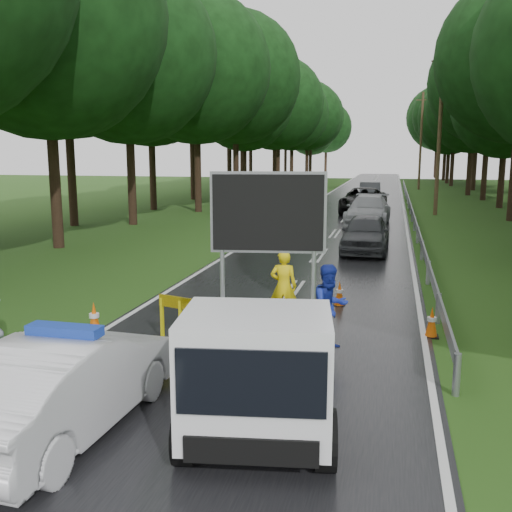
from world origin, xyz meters
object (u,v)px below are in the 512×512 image
(officer, at_px, (284,286))
(civilian, at_px, (330,307))
(queue_car_second, at_px, (368,210))
(queue_car_first, at_px, (366,233))
(work_truck, at_px, (262,358))
(queue_car_third, at_px, (364,201))
(police_sedan, at_px, (68,384))
(queue_car_fourth, at_px, (370,192))
(barrier, at_px, (210,314))

(officer, height_order, civilian, civilian)
(queue_car_second, bearing_deg, queue_car_first, -85.57)
(work_truck, bearing_deg, queue_car_third, 81.52)
(police_sedan, xyz_separation_m, queue_car_third, (2.40, 30.36, 0.13))
(officer, bearing_deg, queue_car_fourth, -94.63)
(barrier, distance_m, queue_car_second, 20.99)
(police_sedan, height_order, civilian, civilian)
(barrier, xyz_separation_m, queue_car_third, (1.51, 26.88, 0.05))
(queue_car_first, bearing_deg, queue_car_fourth, 93.26)
(barrier, height_order, queue_car_third, queue_car_third)
(queue_car_first, xyz_separation_m, queue_car_third, (-0.83, 14.66, 0.08))
(officer, distance_m, queue_car_first, 9.96)
(barrier, height_order, officer, officer)
(police_sedan, relative_size, barrier, 1.80)
(queue_car_fourth, bearing_deg, queue_car_third, -92.86)
(civilian, bearing_deg, queue_car_second, 48.21)
(queue_car_second, xyz_separation_m, queue_car_third, (-0.55, 6.00, 0.03))
(civilian, height_order, queue_car_fourth, civilian)
(queue_car_second, xyz_separation_m, queue_car_fourth, (-0.55, 15.24, -0.02))
(barrier, xyz_separation_m, queue_car_first, (2.34, 12.22, -0.03))
(barrier, xyz_separation_m, queue_car_second, (2.06, 20.88, 0.02))
(work_truck, distance_m, queue_car_first, 14.77)
(police_sedan, distance_m, civilian, 5.23)
(work_truck, relative_size, queue_car_second, 0.85)
(barrier, height_order, queue_car_fourth, queue_car_fourth)
(police_sedan, relative_size, queue_car_first, 0.98)
(work_truck, height_order, officer, work_truck)
(barrier, distance_m, queue_car_fourth, 36.15)
(officer, bearing_deg, queue_car_first, -101.57)
(work_truck, relative_size, officer, 2.78)
(officer, bearing_deg, civilian, 123.16)
(barrier, bearing_deg, work_truck, -40.82)
(queue_car_second, relative_size, queue_car_third, 0.92)
(civilian, relative_size, queue_car_first, 0.39)
(work_truck, xyz_separation_m, queue_car_fourth, (-0.11, 38.65, -0.18))
(queue_car_first, bearing_deg, civilian, -89.41)
(work_truck, bearing_deg, queue_car_second, 80.22)
(civilian, height_order, queue_car_second, civilian)
(queue_car_first, height_order, queue_car_third, queue_car_third)
(queue_car_third, bearing_deg, queue_car_first, -84.74)
(civilian, relative_size, queue_car_fourth, 0.37)
(queue_car_second, bearing_deg, officer, -90.75)
(police_sedan, xyz_separation_m, barrier, (0.89, 3.47, 0.07))
(work_truck, height_order, queue_car_fourth, work_truck)
(civilian, xyz_separation_m, queue_car_second, (-0.15, 20.15, -0.06))
(barrier, xyz_separation_m, queue_car_fourth, (1.51, 36.12, -0.00))
(officer, distance_m, queue_car_fourth, 33.77)
(police_sedan, distance_m, queue_car_third, 30.45)
(queue_car_first, bearing_deg, work_truck, -91.57)
(queue_car_third, xyz_separation_m, queue_car_fourth, (0.00, 9.24, -0.06))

